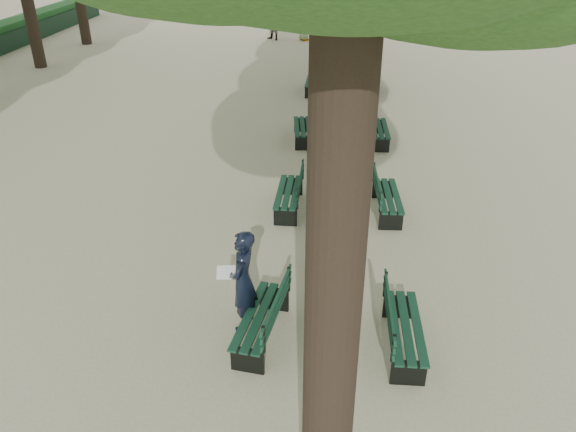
{
  "coord_description": "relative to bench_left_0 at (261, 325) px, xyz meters",
  "views": [
    {
      "loc": [
        1.49,
        -6.05,
        6.16
      ],
      "look_at": [
        0.6,
        3.0,
        1.2
      ],
      "focal_mm": 35.0,
      "sensor_mm": 36.0,
      "label": 1
    }
  ],
  "objects": [
    {
      "name": "pedestrian_b",
      "position": [
        3.91,
        26.33,
        0.65
      ],
      "size": [
        0.55,
        1.24,
        1.85
      ],
      "primitive_type": "imported",
      "rotation": [
        0.0,
        0.0,
        1.72
      ],
      "color": "#262628",
      "rests_on": "ground"
    },
    {
      "name": "pedestrian_a",
      "position": [
        -2.73,
        23.99,
        0.62
      ],
      "size": [
        0.91,
        0.8,
        1.79
      ],
      "primitive_type": "imported",
      "rotation": [
        0.0,
        0.0,
        5.66
      ],
      "color": "#262628",
      "rests_on": "ground"
    },
    {
      "name": "bench_right_1",
      "position": [
        2.27,
        4.57,
        0.0
      ],
      "size": [
        0.68,
        1.83,
        0.92
      ],
      "color": "black",
      "rests_on": "ground"
    },
    {
      "name": "bench_left_0",
      "position": [
        0.0,
        0.0,
        0.0
      ],
      "size": [
        0.81,
        1.86,
        0.92
      ],
      "color": "black",
      "rests_on": "ground"
    },
    {
      "name": "bench_right_0",
      "position": [
        2.27,
        -0.02,
        0.0
      ],
      "size": [
        0.61,
        1.81,
        0.92
      ],
      "color": "black",
      "rests_on": "ground"
    },
    {
      "name": "bench_right_2",
      "position": [
        2.27,
        9.1,
        0.0
      ],
      "size": [
        0.64,
        1.82,
        0.92
      ],
      "color": "black",
      "rests_on": "ground"
    },
    {
      "name": "bench_left_1",
      "position": [
        0.0,
        4.53,
        0.0
      ],
      "size": [
        0.57,
        1.8,
        0.92
      ],
      "color": "black",
      "rests_on": "ground"
    },
    {
      "name": "ground",
      "position": [
        -0.37,
        -0.99,
        -0.27
      ],
      "size": [
        120.0,
        120.0,
        0.0
      ],
      "primitive_type": "plane",
      "color": "#B2AC86",
      "rests_on": "ground"
    },
    {
      "name": "bench_right_3",
      "position": [
        2.27,
        14.42,
        0.0
      ],
      "size": [
        0.74,
        1.85,
        0.92
      ],
      "color": "black",
      "rests_on": "ground"
    },
    {
      "name": "pedestrian_d",
      "position": [
        -1.08,
        24.07,
        0.53
      ],
      "size": [
        0.69,
        0.83,
        1.61
      ],
      "primitive_type": "imported",
      "rotation": [
        0.0,
        0.0,
        2.14
      ],
      "color": "#262628",
      "rests_on": "ground"
    },
    {
      "name": "bench_left_2",
      "position": [
        0.0,
        9.03,
        0.0
      ],
      "size": [
        0.76,
        1.85,
        0.92
      ],
      "color": "black",
      "rests_on": "ground"
    },
    {
      "name": "man_with_map",
      "position": [
        -0.33,
        0.3,
        0.63
      ],
      "size": [
        0.65,
        0.76,
        1.8
      ],
      "color": "black",
      "rests_on": "ground"
    },
    {
      "name": "bench_left_3",
      "position": [
        0.0,
        14.2,
        0.0
      ],
      "size": [
        0.58,
        1.8,
        0.92
      ],
      "color": "black",
      "rests_on": "ground"
    }
  ]
}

